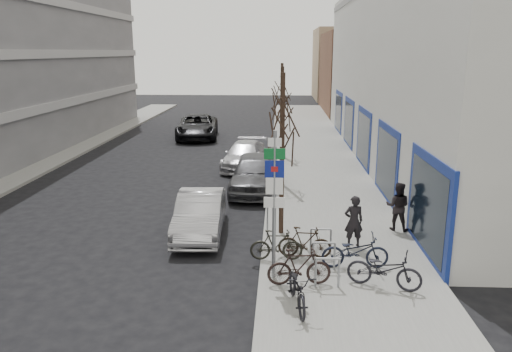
# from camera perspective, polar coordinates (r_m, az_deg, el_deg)

# --- Properties ---
(ground) EXTENTS (120.00, 120.00, 0.00)m
(ground) POSITION_cam_1_polar(r_m,az_deg,el_deg) (14.19, -7.93, -11.75)
(ground) COLOR black
(ground) RESTS_ON ground
(sidewalk_east) EXTENTS (5.00, 70.00, 0.15)m
(sidewalk_east) POSITION_cam_1_polar(r_m,az_deg,el_deg) (23.42, 7.53, -1.08)
(sidewalk_east) COLOR slate
(sidewalk_east) RESTS_ON ground
(brick_building_far) EXTENTS (12.00, 14.00, 8.00)m
(brick_building_far) POSITION_cam_1_polar(r_m,az_deg,el_deg) (53.61, 14.35, 11.35)
(brick_building_far) COLOR brown
(brick_building_far) RESTS_ON ground
(tan_building_far) EXTENTS (13.00, 12.00, 9.00)m
(tan_building_far) POSITION_cam_1_polar(r_m,az_deg,el_deg) (68.44, 12.32, 12.38)
(tan_building_far) COLOR #937A5B
(tan_building_far) RESTS_ON ground
(highway_sign_pole) EXTENTS (0.55, 0.10, 4.20)m
(highway_sign_pole) POSITION_cam_1_polar(r_m,az_deg,el_deg) (13.06, 2.11, -2.36)
(highway_sign_pole) COLOR gray
(highway_sign_pole) RESTS_ON ground
(bike_rack) EXTENTS (0.66, 2.26, 0.83)m
(bike_rack) POSITION_cam_1_polar(r_m,az_deg,el_deg) (14.29, 7.76, -8.65)
(bike_rack) COLOR gray
(bike_rack) RESTS_ON sidewalk_east
(tree_near) EXTENTS (1.80, 1.80, 5.50)m
(tree_near) POSITION_cam_1_polar(r_m,az_deg,el_deg) (16.16, 3.04, 6.78)
(tree_near) COLOR black
(tree_near) RESTS_ON ground
(tree_mid) EXTENTS (1.80, 1.80, 5.50)m
(tree_mid) POSITION_cam_1_polar(r_m,az_deg,el_deg) (22.63, 3.00, 8.87)
(tree_mid) COLOR black
(tree_mid) RESTS_ON ground
(tree_far) EXTENTS (1.80, 1.80, 5.50)m
(tree_far) POSITION_cam_1_polar(r_m,az_deg,el_deg) (29.11, 2.98, 10.02)
(tree_far) COLOR black
(tree_far) RESTS_ON ground
(meter_front) EXTENTS (0.10, 0.08, 1.27)m
(meter_front) POSITION_cam_1_polar(r_m,az_deg,el_deg) (16.40, 1.32, -4.54)
(meter_front) COLOR gray
(meter_front) RESTS_ON sidewalk_east
(meter_mid) EXTENTS (0.10, 0.08, 1.27)m
(meter_mid) POSITION_cam_1_polar(r_m,az_deg,el_deg) (21.68, 1.71, 0.10)
(meter_mid) COLOR gray
(meter_mid) RESTS_ON sidewalk_east
(meter_back) EXTENTS (0.10, 0.08, 1.27)m
(meter_back) POSITION_cam_1_polar(r_m,az_deg,el_deg) (27.05, 1.94, 2.91)
(meter_back) COLOR gray
(meter_back) RESTS_ON sidewalk_east
(bike_near_left) EXTENTS (0.85, 1.93, 1.14)m
(bike_near_left) POSITION_cam_1_polar(r_m,az_deg,el_deg) (12.22, 4.78, -12.35)
(bike_near_left) COLOR black
(bike_near_left) RESTS_ON sidewalk_east
(bike_near_right) EXTENTS (1.75, 0.68, 1.04)m
(bike_near_right) POSITION_cam_1_polar(r_m,az_deg,el_deg) (13.32, 4.96, -10.27)
(bike_near_right) COLOR black
(bike_near_right) RESTS_ON sidewalk_east
(bike_mid_curb) EXTENTS (1.92, 0.64, 1.16)m
(bike_mid_curb) POSITION_cam_1_polar(r_m,az_deg,el_deg) (14.51, 11.28, -8.13)
(bike_mid_curb) COLOR black
(bike_mid_curb) RESTS_ON sidewalk_east
(bike_mid_inner) EXTENTS (1.59, 0.53, 0.95)m
(bike_mid_inner) POSITION_cam_1_polar(r_m,az_deg,el_deg) (14.79, 2.34, -7.86)
(bike_mid_inner) COLOR black
(bike_mid_inner) RESTS_ON sidewalk_east
(bike_far_curb) EXTENTS (2.02, 1.19, 1.18)m
(bike_far_curb) POSITION_cam_1_polar(r_m,az_deg,el_deg) (13.53, 14.47, -9.97)
(bike_far_curb) COLOR black
(bike_far_curb) RESTS_ON sidewalk_east
(bike_far_inner) EXTENTS (1.64, 0.60, 0.98)m
(bike_far_inner) POSITION_cam_1_polar(r_m,az_deg,el_deg) (15.02, 5.60, -7.52)
(bike_far_inner) COLOR black
(bike_far_inner) RESTS_ON sidewalk_east
(parked_car_front) EXTENTS (1.76, 4.46, 1.44)m
(parked_car_front) POSITION_cam_1_polar(r_m,az_deg,el_deg) (17.25, -6.43, -4.35)
(parked_car_front) COLOR #B5B4BA
(parked_car_front) RESTS_ON ground
(parked_car_mid) EXTENTS (2.17, 5.06, 1.70)m
(parked_car_mid) POSITION_cam_1_polar(r_m,az_deg,el_deg) (22.33, -0.18, 0.35)
(parked_car_mid) COLOR #47474C
(parked_car_mid) RESTS_ON ground
(parked_car_back) EXTENTS (2.51, 4.97, 1.38)m
(parked_car_back) POSITION_cam_1_polar(r_m,az_deg,el_deg) (26.94, -1.31, 2.38)
(parked_car_back) COLOR #B7B7BD
(parked_car_back) RESTS_ON ground
(lane_car) EXTENTS (3.38, 6.33, 1.69)m
(lane_car) POSITION_cam_1_polar(r_m,az_deg,el_deg) (36.55, -6.72, 5.63)
(lane_car) COLOR black
(lane_car) RESTS_ON ground
(pedestrian_near) EXTENTS (0.66, 0.48, 1.66)m
(pedestrian_near) POSITION_cam_1_polar(r_m,az_deg,el_deg) (15.95, 11.10, -5.10)
(pedestrian_near) COLOR black
(pedestrian_near) RESTS_ON sidewalk_east
(pedestrian_far) EXTENTS (0.73, 0.60, 1.70)m
(pedestrian_far) POSITION_cam_1_polar(r_m,az_deg,el_deg) (17.77, 15.90, -3.32)
(pedestrian_far) COLOR black
(pedestrian_far) RESTS_ON sidewalk_east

